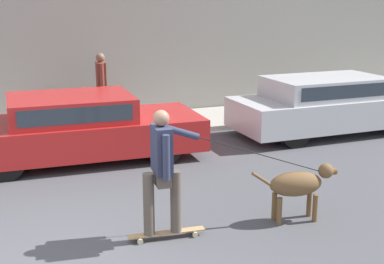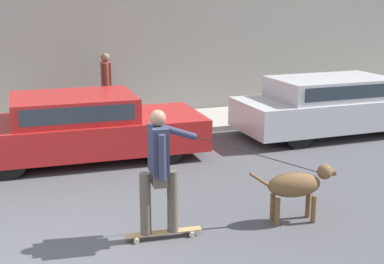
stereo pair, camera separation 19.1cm
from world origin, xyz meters
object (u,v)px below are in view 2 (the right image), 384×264
object	(u,v)px
parked_car_2	(334,106)
dog	(297,185)
skateboarder	(160,167)
pedestrian_with_bag	(106,85)
parked_car_1	(82,128)

from	to	relation	value
parked_car_2	dog	size ratio (longest dim) A/B	3.68
skateboarder	pedestrian_with_bag	bearing A→B (deg)	90.03
parked_car_1	parked_car_2	size ratio (longest dim) A/B	1.01
pedestrian_with_bag	parked_car_1	bearing A→B (deg)	74.87
dog	skateboarder	size ratio (longest dim) A/B	0.44
parked_car_1	skateboarder	bearing A→B (deg)	-82.08
parked_car_1	pedestrian_with_bag	distance (m)	2.47
dog	pedestrian_with_bag	distance (m)	6.28
parked_car_1	parked_car_2	world-z (taller)	parked_car_2
parked_car_2	dog	distance (m)	4.99
dog	pedestrian_with_bag	world-z (taller)	pedestrian_with_bag
pedestrian_with_bag	parked_car_2	bearing A→B (deg)	159.93
parked_car_2	skateboarder	world-z (taller)	skateboarder
dog	pedestrian_with_bag	bearing A→B (deg)	110.87
parked_car_1	pedestrian_with_bag	bearing A→B (deg)	70.19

